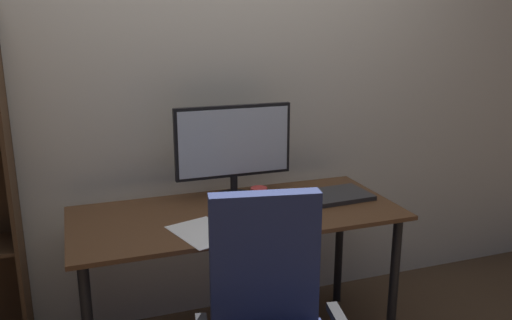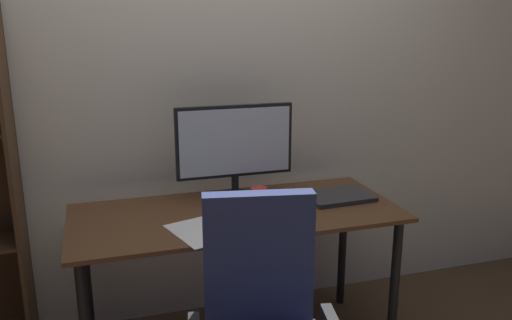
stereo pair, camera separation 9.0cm
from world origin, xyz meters
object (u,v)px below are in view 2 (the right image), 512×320
monitor (235,146)px  coffee_mug (259,198)px  mouse (306,214)px  laptop (338,196)px  desk (237,229)px  keyboard (262,222)px

monitor → coffee_mug: size_ratio=5.61×
mouse → laptop: 0.32m
monitor → mouse: bearing=-57.2°
desk → keyboard: (0.06, -0.19, 0.10)m
desk → keyboard: bearing=-71.8°
monitor → keyboard: 0.46m
desk → mouse: 0.34m
keyboard → laptop: (0.46, 0.21, 0.00)m
desk → monitor: 0.41m
monitor → laptop: 0.57m
monitor → laptop: monitor is taller
desk → laptop: 0.54m
coffee_mug → mouse: bearing=-45.4°
mouse → coffee_mug: size_ratio=0.93×
coffee_mug → monitor: bearing=108.6°
desk → keyboard: keyboard is taller
mouse → keyboard: bearing=-159.7°
mouse → laptop: bearing=53.3°
keyboard → coffee_mug: 0.20m
monitor → mouse: 0.50m
desk → laptop: bearing=2.3°
laptop → keyboard: bearing=-158.6°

